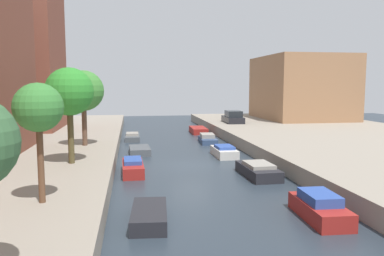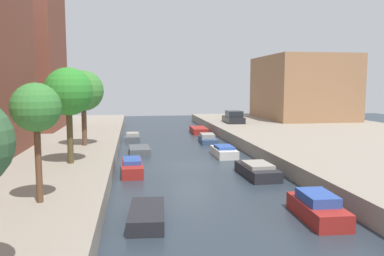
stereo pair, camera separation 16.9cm
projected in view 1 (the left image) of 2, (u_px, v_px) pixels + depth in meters
The scene contains 16 objects.
ground_plane at pixel (191, 165), 25.83m from camera, with size 84.00×84.00×0.00m, color #28333D.
apartment_tower_far at pixel (4, 34), 37.33m from camera, with size 10.00×9.12×18.63m, color brown.
low_block_right at pixel (301, 88), 50.00m from camera, with size 10.00×12.67×8.06m, color #9E704C.
street_tree_1 at pixel (38, 109), 14.05m from camera, with size 1.82×1.82×4.49m.
street_tree_2 at pixel (69, 92), 21.22m from camera, with size 2.67×2.67×5.36m.
street_tree_3 at pixel (83, 91), 27.58m from camera, with size 2.92×2.92×5.44m.
parked_car at pixel (233, 118), 44.87m from camera, with size 2.04×4.33×1.40m.
moored_boat_left_1 at pixel (149, 216), 15.08m from camera, with size 1.59×3.23×0.58m.
moored_boat_left_2 at pixel (133, 167), 23.45m from camera, with size 1.32×3.68×0.90m.
moored_boat_left_3 at pixel (140, 150), 30.27m from camera, with size 1.66×3.11×0.52m.
moored_boat_left_4 at pixel (132, 137), 37.39m from camera, with size 1.39×3.05×0.73m.
moored_boat_right_1 at pixel (320, 208), 15.51m from camera, with size 1.54×3.42×1.08m.
moored_boat_right_2 at pixel (258, 170), 22.69m from camera, with size 1.76×3.83×0.83m.
moored_boat_right_3 at pixel (224, 152), 29.10m from camera, with size 1.47×3.41×0.83m.
moored_boat_right_4 at pixel (208, 139), 36.02m from camera, with size 1.66×3.63×0.82m.
moored_boat_right_5 at pixel (198, 130), 43.05m from camera, with size 1.70×3.91×0.65m.
Camera 1 is at (-3.96, -25.08, 5.41)m, focal length 35.93 mm.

